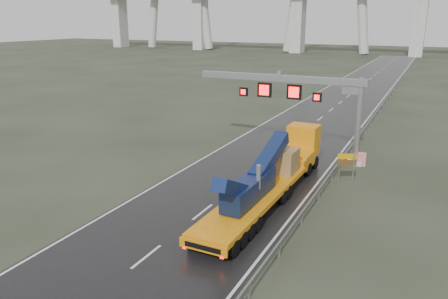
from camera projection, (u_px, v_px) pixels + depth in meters
The scene contains 7 objects.
ground at pixel (168, 240), 24.01m from camera, with size 400.00×400.00×0.00m, color #272D1F.
road at pixel (331, 110), 58.48m from camera, with size 11.00×200.00×0.02m, color black.
guardrail at pixel (367, 125), 47.11m from camera, with size 0.20×140.00×1.40m, color gray, non-canonical shape.
sign_gantry at pixel (302, 94), 37.03m from camera, with size 14.90×1.20×7.42m.
heavy_haul_truck at pixel (276, 170), 30.33m from camera, with size 2.85×17.83×4.18m.
exit_sign_pair at pixel (347, 163), 31.73m from camera, with size 1.29×0.62×2.37m.
striped_barrier at pixel (362, 159), 36.02m from camera, with size 0.66×0.36×1.12m, color red.
Camera 1 is at (12.22, -18.06, 11.65)m, focal length 35.00 mm.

